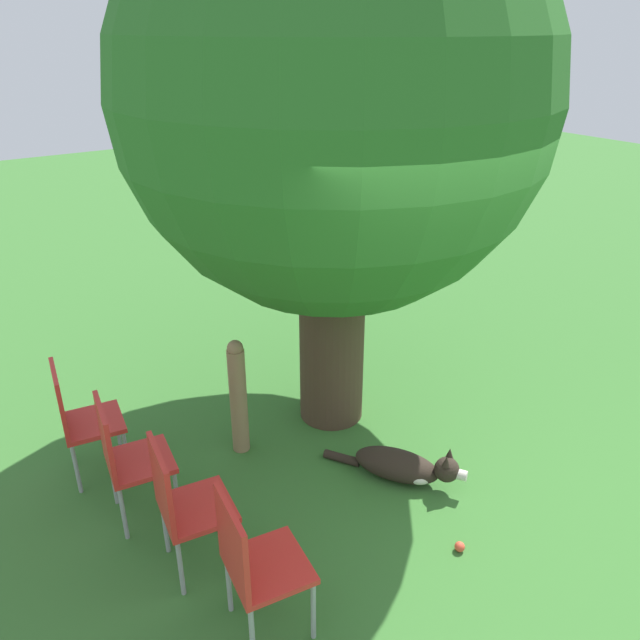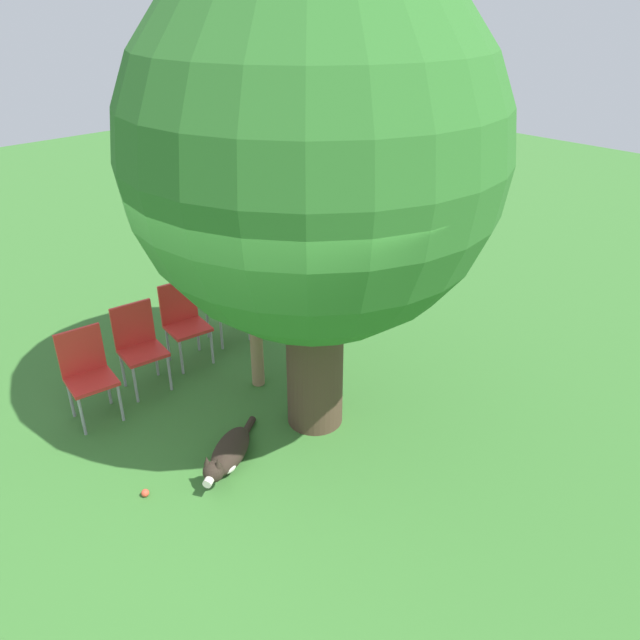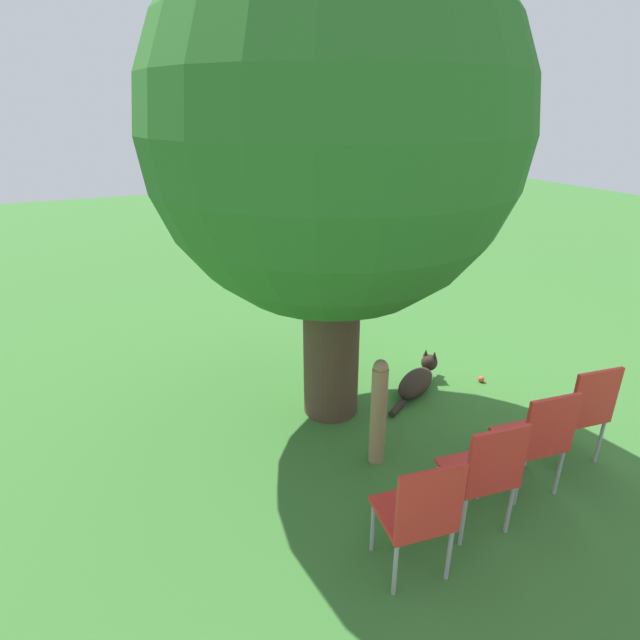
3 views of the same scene
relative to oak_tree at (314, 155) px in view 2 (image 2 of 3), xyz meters
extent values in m
plane|color=#38702D|center=(0.27, -1.05, -2.65)|extent=(30.00, 30.00, 0.00)
cylinder|color=#4C3828|center=(0.00, 0.00, -1.74)|extent=(0.55, 0.55, 1.81)
sphere|color=#2D6B28|center=(0.00, 0.00, 0.03)|extent=(3.15, 3.15, 3.15)
ellipsoid|color=#2D231C|center=(-0.08, -0.99, -2.54)|extent=(0.59, 0.71, 0.22)
ellipsoid|color=silver|center=(0.01, -1.14, -2.55)|extent=(0.33, 0.32, 0.13)
sphere|color=#2D231C|center=(0.12, -1.31, -2.46)|extent=(0.26, 0.26, 0.19)
cylinder|color=silver|center=(0.17, -1.40, -2.47)|extent=(0.11, 0.11, 0.08)
cone|color=#2D231C|center=(0.16, -1.28, -2.35)|extent=(0.06, 0.06, 0.08)
cone|color=#2D231C|center=(0.07, -1.33, -2.35)|extent=(0.06, 0.06, 0.08)
cylinder|color=#2D231C|center=(-0.32, -0.61, -2.61)|extent=(0.22, 0.29, 0.07)
cylinder|color=#937551|center=(-0.90, -0.01, -2.19)|extent=(0.14, 0.14, 0.91)
sphere|color=#937551|center=(-0.90, -0.01, -1.72)|extent=(0.12, 0.12, 0.12)
cube|color=red|center=(-1.52, -1.57, -2.20)|extent=(0.48, 0.49, 0.04)
cube|color=red|center=(-1.72, -1.54, -1.95)|extent=(0.09, 0.44, 0.48)
cylinder|color=#99999E|center=(-1.32, -1.41, -2.43)|extent=(0.03, 0.03, 0.43)
cylinder|color=#99999E|center=(-1.37, -1.78, -2.43)|extent=(0.03, 0.03, 0.43)
cylinder|color=#99999E|center=(-1.68, -1.36, -2.43)|extent=(0.03, 0.03, 0.43)
cylinder|color=#99999E|center=(-1.73, -1.73, -2.43)|extent=(0.03, 0.03, 0.43)
cube|color=red|center=(-1.66, -0.93, -2.20)|extent=(0.48, 0.49, 0.04)
cube|color=red|center=(-1.85, -0.90, -1.95)|extent=(0.09, 0.44, 0.48)
cylinder|color=#99999E|center=(-1.46, -0.76, -2.43)|extent=(0.03, 0.03, 0.43)
cylinder|color=#99999E|center=(-1.51, -1.14, -2.43)|extent=(0.03, 0.03, 0.43)
cylinder|color=#99999E|center=(-1.81, -0.71, -2.43)|extent=(0.03, 0.03, 0.43)
cylinder|color=#99999E|center=(-1.86, -1.09, -2.43)|extent=(0.03, 0.03, 0.43)
cube|color=red|center=(-1.79, -0.28, -2.20)|extent=(0.48, 0.49, 0.04)
cube|color=red|center=(-1.99, -0.26, -1.95)|extent=(0.09, 0.44, 0.48)
cylinder|color=#99999E|center=(-1.59, -0.12, -2.43)|extent=(0.03, 0.03, 0.43)
cylinder|color=#99999E|center=(-1.64, -0.50, -2.43)|extent=(0.03, 0.03, 0.43)
cylinder|color=#99999E|center=(-1.95, -0.07, -2.43)|extent=(0.03, 0.03, 0.43)
cylinder|color=#99999E|center=(-2.00, -0.45, -2.43)|extent=(0.03, 0.03, 0.43)
cube|color=red|center=(-1.93, 0.36, -2.20)|extent=(0.48, 0.49, 0.04)
cube|color=red|center=(-2.12, 0.38, -1.95)|extent=(0.09, 0.44, 0.48)
cylinder|color=#99999E|center=(-1.72, 0.52, -2.43)|extent=(0.03, 0.03, 0.43)
cylinder|color=#99999E|center=(-1.78, 0.15, -2.43)|extent=(0.03, 0.03, 0.43)
cylinder|color=#99999E|center=(-2.08, 0.57, -2.43)|extent=(0.03, 0.03, 0.43)
cylinder|color=#99999E|center=(-2.13, 0.19, -2.43)|extent=(0.03, 0.03, 0.43)
sphere|color=#E54C33|center=(-0.22, -1.79, -2.61)|extent=(0.07, 0.07, 0.07)
camera|label=1|loc=(-2.70, -3.80, 0.50)|focal=35.00mm
camera|label=2|loc=(3.70, -3.48, 1.21)|focal=35.00mm
camera|label=3|loc=(-3.93, 1.94, 0.21)|focal=28.00mm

